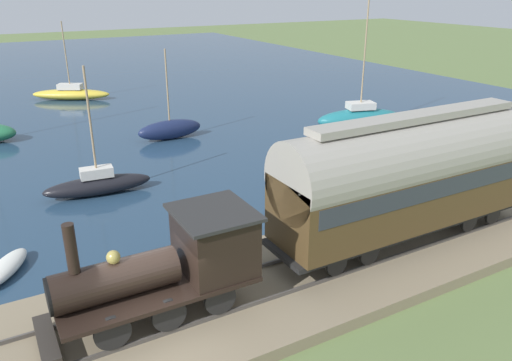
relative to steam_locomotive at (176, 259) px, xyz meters
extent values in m
plane|color=#607542|center=(-0.58, 0.83, -2.04)|extent=(200.00, 200.00, 0.00)
cube|color=navy|center=(43.06, 0.83, -2.03)|extent=(80.00, 80.00, 0.01)
cube|color=#84755B|center=(0.00, 0.83, -1.84)|extent=(5.52, 56.00, 0.39)
cube|color=#4C4742|center=(-0.85, 0.83, -1.59)|extent=(0.07, 54.88, 0.12)
cube|color=#4C4742|center=(0.85, 0.83, -1.59)|extent=(0.07, 54.88, 0.12)
cylinder|color=black|center=(-0.85, -0.89, -1.06)|extent=(0.12, 0.93, 0.93)
cylinder|color=black|center=(0.85, -0.89, -1.06)|extent=(0.12, 0.93, 0.93)
cylinder|color=black|center=(-0.85, 0.59, -1.06)|extent=(0.12, 0.93, 0.93)
cylinder|color=black|center=(0.85, 0.59, -1.06)|extent=(0.12, 0.93, 0.93)
cylinder|color=black|center=(-0.85, 2.06, -1.06)|extent=(0.12, 0.93, 0.93)
cylinder|color=black|center=(0.85, 2.06, -1.06)|extent=(0.12, 0.93, 0.93)
cube|color=black|center=(0.00, 0.59, -0.68)|extent=(2.20, 5.36, 0.12)
cylinder|color=black|center=(0.00, 1.66, -0.11)|extent=(1.02, 3.22, 1.02)
cylinder|color=black|center=(0.00, 3.31, -0.11)|extent=(0.97, 0.08, 0.97)
cylinder|color=black|center=(0.00, 2.63, 1.06)|extent=(0.29, 0.29, 1.31)
sphere|color=tan|center=(0.00, 1.66, 0.55)|extent=(0.36, 0.36, 0.36)
cube|color=black|center=(0.00, -1.15, 0.24)|extent=(2.10, 1.88, 1.72)
cube|color=#282828|center=(0.00, -1.15, 1.16)|extent=(2.30, 2.12, 0.10)
cube|color=#2D2823|center=(0.00, 3.52, -1.35)|extent=(2.00, 0.44, 0.32)
cylinder|color=black|center=(-0.85, -12.33, -1.15)|extent=(0.12, 0.76, 0.76)
cylinder|color=black|center=(0.85, -12.33, -1.15)|extent=(0.12, 0.76, 0.76)
cylinder|color=black|center=(-0.85, -11.00, -1.15)|extent=(0.12, 0.76, 0.76)
cylinder|color=black|center=(0.85, -11.00, -1.15)|extent=(0.12, 0.76, 0.76)
cylinder|color=black|center=(-0.85, -6.23, -1.15)|extent=(0.12, 0.76, 0.76)
cylinder|color=black|center=(0.85, -6.23, -1.15)|extent=(0.12, 0.76, 0.76)
cylinder|color=black|center=(-0.85, -4.90, -1.15)|extent=(0.12, 0.76, 0.76)
cylinder|color=black|center=(0.85, -4.90, -1.15)|extent=(0.12, 0.76, 0.76)
cube|color=black|center=(0.00, -8.61, -0.84)|extent=(2.23, 10.62, 0.16)
cube|color=#4C381E|center=(0.00, -8.61, 0.37)|extent=(2.48, 10.20, 2.26)
cube|color=#2D333D|center=(0.00, -8.61, 0.76)|extent=(2.51, 9.56, 0.63)
cylinder|color=gray|center=(0.00, -8.61, 1.50)|extent=(2.60, 10.20, 2.60)
cube|color=gray|center=(0.00, -8.61, 2.92)|extent=(0.87, 8.50, 0.24)
ellipsoid|color=#192347|center=(17.39, -6.08, -1.43)|extent=(1.19, 4.11, 1.19)
cylinder|color=#9E8460|center=(17.39, -6.08, 1.32)|extent=(0.10, 0.10, 4.31)
ellipsoid|color=black|center=(10.60, -0.12, -1.61)|extent=(1.54, 4.88, 0.85)
cylinder|color=#9E8460|center=(10.60, -0.12, 1.32)|extent=(0.10, 0.10, 5.01)
cube|color=silver|center=(10.60, -0.12, -0.96)|extent=(0.80, 1.49, 0.45)
ellipsoid|color=#1E707A|center=(13.36, -17.85, -1.34)|extent=(3.32, 6.10, 1.38)
cylinder|color=#9E8460|center=(13.36, -17.85, 3.58)|extent=(0.10, 0.10, 8.47)
cube|color=silver|center=(13.36, -17.85, -0.43)|extent=(1.50, 1.98, 0.45)
ellipsoid|color=gold|center=(32.29, -2.82, -1.60)|extent=(4.49, 6.36, 0.86)
cylinder|color=#9E8460|center=(32.29, -2.82, 1.55)|extent=(0.10, 0.10, 5.43)
cube|color=silver|center=(32.29, -2.82, -0.94)|extent=(1.76, 2.14, 0.45)
ellipsoid|color=silver|center=(5.22, 4.17, -1.81)|extent=(2.60, 2.02, 0.44)
camera|label=1|loc=(-11.42, 3.89, 7.01)|focal=35.00mm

